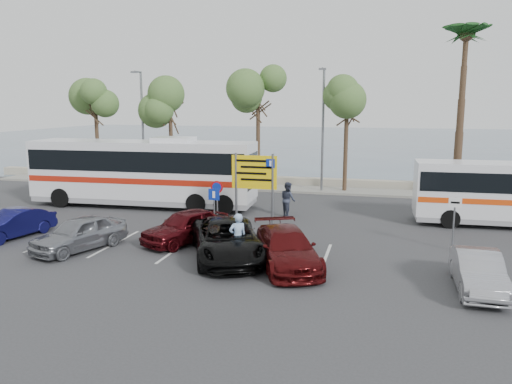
% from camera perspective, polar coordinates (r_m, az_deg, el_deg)
% --- Properties ---
extents(ground, '(120.00, 120.00, 0.00)m').
position_cam_1_polar(ground, '(21.55, -4.93, -5.91)').
color(ground, '#333436').
rests_on(ground, ground).
extents(kerb_strip, '(44.00, 2.40, 0.15)m').
position_cam_1_polar(kerb_strip, '(34.74, 2.64, 0.40)').
color(kerb_strip, gray).
rests_on(kerb_strip, ground).
extents(seawall, '(48.00, 0.80, 0.60)m').
position_cam_1_polar(seawall, '(36.64, 3.27, 1.26)').
color(seawall, '#A79E85').
rests_on(seawall, ground).
extents(sea, '(140.00, 140.00, 0.00)m').
position_cam_1_polar(sea, '(80.06, 9.33, 5.75)').
color(sea, '#465870').
rests_on(sea, ground).
extents(tree_far_left, '(3.20, 3.20, 7.60)m').
position_cam_1_polar(tree_far_left, '(39.50, -17.93, 10.22)').
color(tree_far_left, '#382619').
rests_on(tree_far_left, kerb_strip).
extents(tree_left, '(3.20, 3.20, 7.20)m').
position_cam_1_polar(tree_left, '(36.69, -9.81, 10.09)').
color(tree_left, '#382619').
rests_on(tree_left, kerb_strip).
extents(tree_mid, '(3.20, 3.20, 8.00)m').
position_cam_1_polar(tree_mid, '(34.58, 0.25, 11.32)').
color(tree_mid, '#382619').
rests_on(tree_mid, kerb_strip).
extents(tree_right, '(3.20, 3.20, 7.40)m').
position_cam_1_polar(tree_right, '(33.63, 10.38, 10.36)').
color(tree_right, '#382619').
rests_on(tree_right, kerb_strip).
extents(palm_tree, '(4.80, 4.80, 11.20)m').
position_cam_1_polar(palm_tree, '(34.09, 22.89, 15.98)').
color(palm_tree, '#382619').
rests_on(palm_tree, kerb_strip).
extents(street_lamp_left, '(0.45, 1.15, 8.01)m').
position_cam_1_polar(street_lamp_left, '(37.14, -12.90, 7.81)').
color(street_lamp_left, slate).
rests_on(street_lamp_left, kerb_strip).
extents(street_lamp_right, '(0.45, 1.15, 8.01)m').
position_cam_1_polar(street_lamp_right, '(33.31, 7.64, 7.74)').
color(street_lamp_right, slate).
rests_on(street_lamp_right, kerb_strip).
extents(direction_sign, '(2.20, 0.12, 3.60)m').
position_cam_1_polar(direction_sign, '(23.74, -0.20, 1.63)').
color(direction_sign, slate).
rests_on(direction_sign, ground).
extents(sign_no_stop, '(0.60, 0.08, 2.35)m').
position_cam_1_polar(sign_no_stop, '(23.57, -4.47, -0.57)').
color(sign_no_stop, slate).
rests_on(sign_no_stop, ground).
extents(sign_parking, '(0.50, 0.07, 2.25)m').
position_cam_1_polar(sign_parking, '(21.98, -4.81, -1.64)').
color(sign_parking, slate).
rests_on(sign_parking, ground).
extents(sign_taxi, '(0.50, 0.07, 2.20)m').
position_cam_1_polar(sign_taxi, '(21.72, 21.71, -2.61)').
color(sign_taxi, slate).
rests_on(sign_taxi, ground).
extents(lane_markings, '(12.02, 4.20, 0.01)m').
position_cam_1_polar(lane_markings, '(21.05, -8.78, -6.37)').
color(lane_markings, silver).
rests_on(lane_markings, ground).
extents(coach_bus_left, '(13.10, 3.30, 4.05)m').
position_cam_1_polar(coach_bus_left, '(29.55, -12.80, 1.98)').
color(coach_bus_left, silver).
rests_on(coach_bus_left, ground).
extents(car_silver_a, '(2.93, 4.38, 1.39)m').
position_cam_1_polar(car_silver_a, '(21.68, -19.53, -4.48)').
color(car_silver_a, gray).
rests_on(car_silver_a, ground).
extents(car_blue, '(2.16, 4.04, 1.27)m').
position_cam_1_polar(car_blue, '(24.77, -26.09, -3.29)').
color(car_blue, '#0F0F47').
rests_on(car_blue, ground).
extents(car_maroon, '(3.68, 5.17, 1.39)m').
position_cam_1_polar(car_maroon, '(18.42, 3.50, -6.44)').
color(car_maroon, '#4C0C0D').
rests_on(car_maroon, ground).
extents(car_red, '(3.39, 4.49, 1.42)m').
position_cam_1_polar(car_red, '(21.75, -7.97, -3.88)').
color(car_red, '#460A0E').
rests_on(car_red, ground).
extents(suv_black, '(4.48, 5.95, 1.50)m').
position_cam_1_polar(suv_black, '(19.34, -3.32, -5.46)').
color(suv_black, black).
rests_on(suv_black, ground).
extents(car_silver_b, '(1.35, 3.85, 1.27)m').
position_cam_1_polar(car_silver_b, '(17.62, 24.05, -8.32)').
color(car_silver_b, '#9A9AA0').
rests_on(car_silver_b, ground).
extents(pedestrian_near, '(0.81, 0.74, 1.86)m').
position_cam_1_polar(pedestrian_near, '(18.96, -2.10, -5.20)').
color(pedestrian_near, '#96B4DA').
rests_on(pedestrian_near, ground).
extents(pedestrian_far, '(1.10, 1.14, 1.85)m').
position_cam_1_polar(pedestrian_far, '(26.43, 3.68, -0.83)').
color(pedestrian_far, '#32384B').
rests_on(pedestrian_far, ground).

